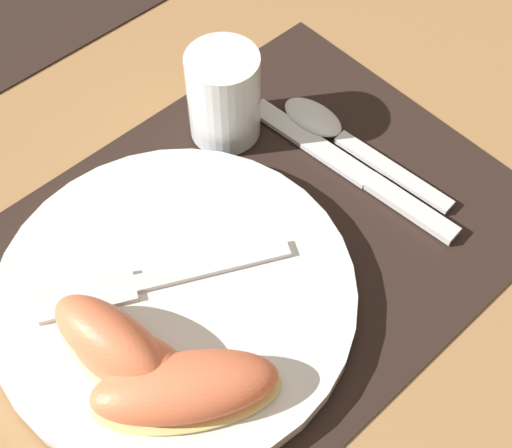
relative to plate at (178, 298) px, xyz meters
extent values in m
plane|color=#A37547|center=(0.08, 0.00, -0.01)|extent=(3.00, 3.00, 0.00)
cube|color=black|center=(0.08, 0.00, -0.01)|extent=(0.42, 0.33, 0.00)
cylinder|color=white|center=(0.00, 0.00, 0.00)|extent=(0.27, 0.27, 0.02)
cylinder|color=silver|center=(0.14, 0.11, 0.03)|extent=(0.06, 0.06, 0.09)
cylinder|color=yellow|center=(0.14, 0.11, 0.02)|extent=(0.05, 0.05, 0.05)
cube|color=silver|center=(0.20, -0.06, 0.00)|extent=(0.02, 0.09, 0.01)
cube|color=silver|center=(0.19, 0.04, -0.01)|extent=(0.03, 0.13, 0.01)
cube|color=silver|center=(0.21, -0.03, -0.01)|extent=(0.03, 0.12, 0.01)
ellipsoid|color=silver|center=(0.21, 0.06, 0.00)|extent=(0.04, 0.06, 0.01)
cube|color=silver|center=(0.03, 0.00, 0.01)|extent=(0.11, 0.07, 0.00)
cube|color=silver|center=(-0.05, 0.04, 0.01)|extent=(0.08, 0.06, 0.00)
ellipsoid|color=#F4DB84|center=(-0.06, -0.01, 0.01)|extent=(0.06, 0.11, 0.01)
ellipsoid|color=#F2754C|center=(-0.06, -0.01, 0.03)|extent=(0.06, 0.10, 0.05)
ellipsoid|color=#F4DB84|center=(-0.06, -0.03, 0.01)|extent=(0.08, 0.11, 0.01)
ellipsoid|color=#F2754C|center=(-0.06, -0.03, 0.03)|extent=(0.08, 0.10, 0.04)
ellipsoid|color=#F4DB84|center=(-0.05, -0.07, 0.01)|extent=(0.14, 0.12, 0.01)
ellipsoid|color=#F2754C|center=(-0.05, -0.07, 0.03)|extent=(0.13, 0.11, 0.04)
camera|label=1|loc=(-0.13, -0.23, 0.48)|focal=50.00mm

